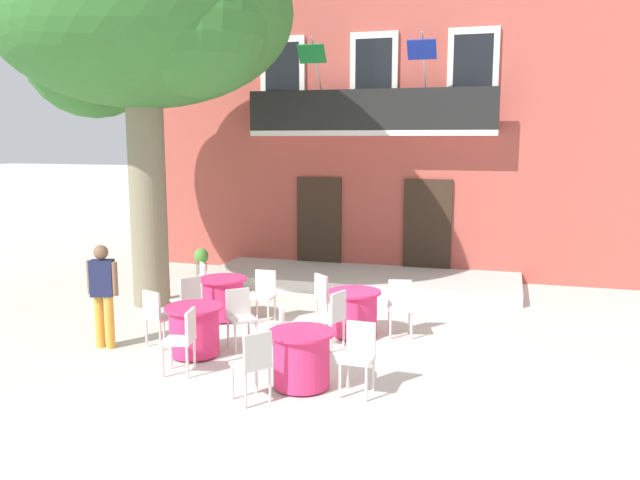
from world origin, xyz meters
TOP-DOWN VIEW (x-y plane):
  - ground_plane at (0.00, 0.00)m, footprint 120.00×120.00m
  - building_facade at (-0.43, 6.99)m, footprint 13.00×5.09m
  - entrance_step_platform at (-0.43, 3.88)m, footprint 6.85×2.25m
  - plane_tree at (-4.09, 1.10)m, footprint 5.83×5.12m
  - cafe_table_near_tree at (-1.79, -1.46)m, footprint 0.86×0.86m
  - cafe_chair_near_tree_0 at (-1.57, -2.18)m, footprint 0.47×0.47m
  - cafe_chair_near_tree_1 at (-1.29, -0.89)m, footprint 0.57×0.57m
  - cafe_chair_near_tree_2 at (-2.51, -1.26)m, footprint 0.52×0.52m
  - cafe_table_middle at (0.13, -2.19)m, footprint 0.86×0.86m
  - cafe_chair_middle_0 at (0.89, -2.15)m, footprint 0.42×0.42m
  - cafe_chair_middle_1 at (-0.26, -1.55)m, footprint 0.53×0.53m
  - cafe_chair_middle_2 at (-0.27, -2.83)m, footprint 0.56×0.56m
  - cafe_table_front at (-2.20, 0.46)m, footprint 0.86×0.86m
  - cafe_chair_front_0 at (-2.74, 0.99)m, footprint 0.56×0.56m
  - cafe_chair_front_1 at (-2.55, -0.21)m, footprint 0.55×0.55m
  - cafe_chair_front_2 at (-1.46, 0.55)m, footprint 0.41×0.41m
  - cafe_table_far_side at (0.28, 0.18)m, footprint 0.86×0.86m
  - cafe_chair_far_side_0 at (0.11, -0.56)m, footprint 0.51×0.51m
  - cafe_chair_far_side_1 at (0.99, 0.43)m, footprint 0.49×0.49m
  - cafe_chair_far_side_2 at (-0.33, 0.62)m, footprint 0.56×0.56m
  - ground_planter_left at (-4.21, 3.59)m, footprint 0.33×0.33m
  - pedestrian_near_entrance at (-3.29, -1.51)m, footprint 0.53×0.31m

SIDE VIEW (x-z plane):
  - ground_plane at x=0.00m, z-range 0.00..0.00m
  - entrance_step_platform at x=-0.43m, z-range 0.00..0.25m
  - ground_planter_left at x=-4.21m, z-range 0.04..0.73m
  - cafe_table_near_tree at x=-1.79m, z-range 0.01..0.77m
  - cafe_table_middle at x=0.13m, z-range 0.01..0.77m
  - cafe_table_front at x=-2.20m, z-range 0.01..0.77m
  - cafe_table_far_side at x=0.28m, z-range 0.01..0.77m
  - cafe_chair_near_tree_0 at x=-1.57m, z-range 0.07..0.98m
  - cafe_chair_near_tree_1 at x=-1.29m, z-range 0.07..0.98m
  - cafe_chair_near_tree_2 at x=-2.51m, z-range 0.07..0.98m
  - cafe_chair_middle_0 at x=0.89m, z-range 0.07..0.98m
  - cafe_chair_middle_1 at x=-0.26m, z-range 0.07..0.98m
  - cafe_chair_middle_2 at x=-0.27m, z-range 0.07..0.98m
  - cafe_chair_front_0 at x=-2.74m, z-range 0.07..0.98m
  - cafe_chair_front_1 at x=-2.55m, z-range 0.07..0.98m
  - cafe_chair_front_2 at x=-1.46m, z-range 0.07..0.98m
  - cafe_chair_far_side_0 at x=0.11m, z-range 0.07..0.98m
  - cafe_chair_far_side_1 at x=0.99m, z-range 0.07..0.98m
  - cafe_chair_far_side_2 at x=-0.33m, z-range 0.07..0.98m
  - pedestrian_near_entrance at x=-3.29m, z-range 0.10..1.72m
  - building_facade at x=-0.43m, z-range 0.00..7.50m
  - plane_tree at x=-4.09m, z-range 1.73..8.91m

